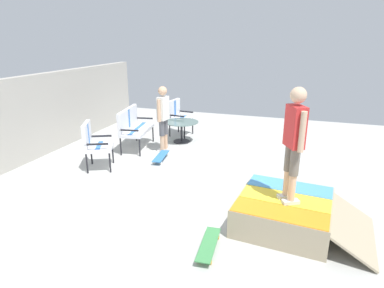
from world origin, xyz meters
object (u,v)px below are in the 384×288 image
Objects in this scene: patio_table at (182,128)px; patio_chair_by_wall at (93,141)px; patio_bench at (133,125)px; patio_chair_near_house at (178,114)px; skateboard_by_bench at (161,156)px; person_skater at (294,138)px; skate_ramp at (286,212)px; person_watching at (163,115)px; skateboard_spare at (209,245)px.

patio_chair_by_wall is at bearing 154.38° from patio_table.
patio_table is at bearing -49.74° from patio_bench.
patio_chair_near_house is 2.14m from skateboard_by_bench.
person_skater is (-1.10, -4.06, 0.80)m from patio_chair_by_wall.
patio_chair_by_wall is at bearing 75.68° from skate_ramp.
skate_ramp is 5.17m from patio_chair_near_house.
patio_chair_by_wall is at bearing 128.97° from skateboard_by_bench.
person_watching reaches higher than skateboard_spare.
patio_table is 1.10× the size of skateboard_by_bench.
person_watching is (2.53, 3.07, 0.71)m from skate_ramp.
skate_ramp is 1.26× the size of person_watching.
person_skater is (-2.60, -3.93, 0.80)m from patio_bench.
person_skater is 1.86m from skateboard_spare.
skate_ramp is 2.00× the size of patio_chair_by_wall.
patio_bench is at bearing 130.26° from patio_table.
person_watching is at bearing 50.49° from skate_ramp.
patio_table is at bearing 24.58° from skateboard_spare.
person_skater is at bearing -124.70° from skateboard_by_bench.
patio_table is 0.54× the size of person_skater.
skate_ramp is at bearing -129.51° from person_watching.
person_skater reaches higher than patio_chair_by_wall.
patio_bench is 1.30× the size of patio_chair_near_house.
person_skater is at bearing -139.62° from patio_table.
skateboard_by_bench is (-1.43, -0.01, -0.32)m from patio_table.
patio_chair_by_wall reaches higher than skateboard_by_bench.
patio_bench is 1.60m from patio_chair_near_house.
patio_chair_near_house is (1.46, -0.66, -0.00)m from patio_bench.
patio_chair_near_house is at bearing 7.33° from person_watching.
patio_chair_near_house reaches higher than skateboard_by_bench.
patio_chair_by_wall is 3.74m from skateboard_spare.
skateboard_spare is at bearing -154.84° from patio_chair_near_house.
person_skater is at bearing -123.52° from patio_bench.
skateboard_by_bench is 3.52m from skateboard_spare.
skateboard_by_bench is (-2.04, -0.35, -0.53)m from patio_chair_near_house.
skateboard_by_bench is at bearing -119.93° from patio_bench.
patio_chair_near_house and patio_chair_by_wall have the same top height.
person_watching is at bearing -33.00° from patio_chair_by_wall.
skate_ramp is 1.19m from person_skater.
patio_chair_near_house is 5.50m from skateboard_spare.
person_watching is (1.50, -0.97, 0.32)m from patio_chair_by_wall.
patio_bench is at bearing 155.75° from patio_chair_near_house.
person_watching is at bearing -172.67° from patio_chair_near_house.
skate_ramp is 1.23× the size of person_skater.
patio_bench is 0.90m from person_watching.
skate_ramp is 1.55× the size of patio_bench.
patio_table reaches higher than skateboard_spare.
patio_chair_by_wall is at bearing 74.84° from person_skater.
patio_table is 4.64m from person_skater.
patio_table is 1.01m from person_watching.
patio_table is (-0.61, -0.34, -0.21)m from patio_chair_near_house.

